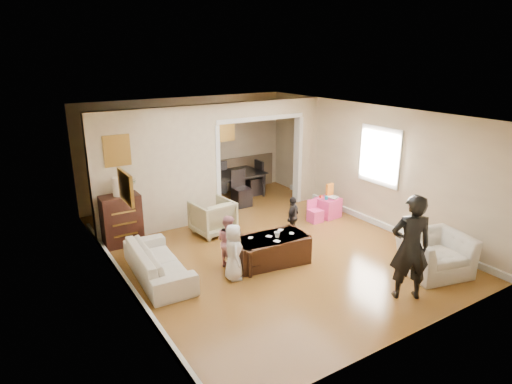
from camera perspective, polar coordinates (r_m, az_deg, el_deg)
floor at (r=8.71m, az=0.71°, el=-6.93°), size 7.00×7.00×0.00m
partition_left at (r=9.24m, az=-12.62°, el=2.65°), size 2.75×0.18×2.60m
partition_right at (r=11.08m, az=6.47°, el=5.46°), size 0.55×0.18×2.60m
partition_header at (r=10.10m, az=0.46°, el=10.85°), size 2.22×0.18×0.35m
window_pane at (r=9.63m, az=15.89°, el=4.55°), size 0.03×0.95×1.10m
framed_art_partition at (r=8.79m, az=-17.70°, el=5.17°), size 0.45×0.03×0.55m
framed_art_sofa_wall at (r=6.51m, az=-16.66°, el=0.59°), size 0.03×0.55×0.40m
framed_art_alcove at (r=11.60m, az=-3.97°, el=8.10°), size 0.45×0.03×0.55m
sofa at (r=7.62m, az=-12.64°, el=-8.90°), size 0.83×1.91×0.55m
armchair_back at (r=9.18m, az=-5.70°, el=-3.26°), size 0.85×0.87×0.72m
armchair_front at (r=8.15m, az=22.29°, el=-7.51°), size 1.26×1.16×0.69m
dresser at (r=8.95m, az=-17.14°, el=-3.54°), size 0.74×0.42×1.02m
table_lamp at (r=8.73m, az=-17.55°, el=0.68°), size 0.22×0.22×0.36m
potted_plant at (r=8.78m, az=-16.29°, el=0.78°), size 0.29×0.25×0.33m
coffee_table at (r=7.93m, az=1.94°, el=-7.58°), size 1.41×0.86×0.49m
coffee_cup at (r=7.82m, az=2.78°, el=-5.58°), size 0.12×0.12×0.10m
play_table at (r=10.22m, az=9.35°, el=-1.99°), size 0.53×0.53×0.45m
cereal_box at (r=10.25m, az=9.60°, el=0.27°), size 0.21×0.09×0.30m
cyan_cup at (r=10.04m, az=9.19°, el=-0.74°), size 0.08×0.08×0.08m
toy_block at (r=10.15m, az=8.47°, el=-0.59°), size 0.10×0.09×0.05m
play_bowl at (r=10.09m, az=10.09°, el=-0.77°), size 0.25×0.25×0.06m
dining_table at (r=11.31m, az=-3.55°, el=0.69°), size 1.93×1.16×0.65m
adult_person at (r=7.02m, az=19.50°, el=-6.82°), size 0.73×0.66×1.68m
child_kneel_a at (r=7.31m, az=-2.95°, el=-7.84°), size 0.45×0.55×0.97m
child_kneel_b at (r=7.74m, az=-3.62°, el=-6.42°), size 0.44×0.52×0.95m
child_toddler at (r=8.98m, az=4.83°, el=-3.24°), size 0.54×0.44×0.86m
craft_papers at (r=7.89m, az=2.45°, el=-5.73°), size 0.85×0.50×0.00m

